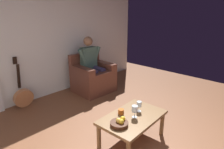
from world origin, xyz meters
TOP-DOWN VIEW (x-y plane):
  - wall_back at (0.00, -2.99)m, footprint 5.70×0.06m
  - armchair at (-0.87, -2.40)m, footprint 0.86×0.80m
  - person_seated at (-0.87, -2.40)m, footprint 0.63×0.57m
  - coffee_table at (0.00, -0.55)m, footprint 0.98×0.63m
  - guitar at (0.62, -2.78)m, footprint 0.37×0.25m
  - wine_glass_near at (0.01, -0.51)m, footprint 0.08×0.08m
  - wine_glass_far at (-0.17, -0.57)m, footprint 0.07×0.07m
  - fruit_bowl at (0.30, -0.53)m, footprint 0.24×0.24m
  - candle_jar at (0.07, -0.71)m, footprint 0.09×0.09m

SIDE VIEW (x-z plane):
  - guitar at x=0.62m, z-range -0.28..0.73m
  - armchair at x=-0.87m, z-range -0.11..0.77m
  - coffee_table at x=0.00m, z-range 0.15..0.56m
  - candle_jar at x=0.07m, z-range 0.41..0.49m
  - fruit_bowl at x=0.30m, z-range 0.40..0.51m
  - wine_glass_far at x=-0.17m, z-range 0.44..0.60m
  - wine_glass_near at x=0.01m, z-range 0.45..0.63m
  - person_seated at x=-0.87m, z-range 0.05..1.34m
  - wall_back at x=0.00m, z-range 0.00..2.64m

